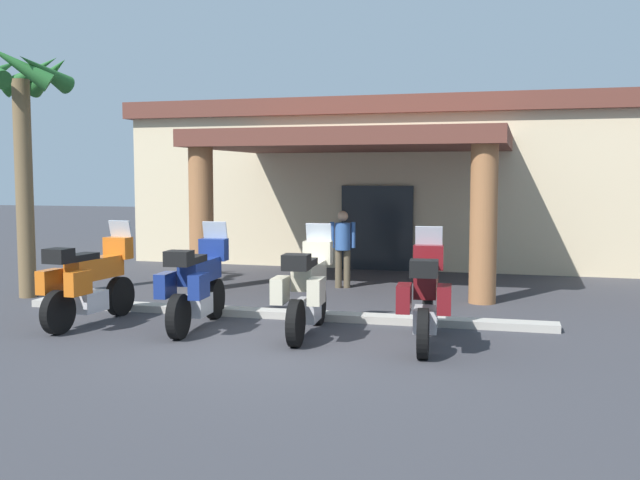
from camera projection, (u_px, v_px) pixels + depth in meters
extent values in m
plane|color=#38383D|center=(271.00, 345.00, 10.21)|extent=(80.00, 80.00, 0.00)
cube|color=beige|center=(397.00, 190.00, 20.98)|extent=(13.68, 6.05, 3.87)
cube|color=#1E2328|center=(377.00, 228.00, 18.26)|extent=(1.80, 0.14, 2.10)
cube|color=brown|center=(357.00, 141.00, 15.92)|extent=(6.55, 4.78, 0.35)
cylinder|color=#9E663D|center=(201.00, 219.00, 14.99)|extent=(0.50, 0.50, 2.93)
cylinder|color=#9E663D|center=(483.00, 224.00, 13.46)|extent=(0.50, 0.50, 2.93)
cube|color=brown|center=(398.00, 114.00, 20.79)|extent=(14.09, 6.45, 0.44)
cylinder|color=black|center=(120.00, 296.00, 12.36)|extent=(0.20, 0.67, 0.66)
cylinder|color=black|center=(58.00, 312.00, 10.90)|extent=(0.20, 0.67, 0.66)
cube|color=silver|center=(90.00, 301.00, 11.60)|extent=(0.37, 0.59, 0.32)
cube|color=orange|center=(95.00, 268.00, 11.70)|extent=(0.41, 1.17, 0.34)
cube|color=black|center=(80.00, 257.00, 11.35)|extent=(0.34, 0.62, 0.10)
cube|color=orange|center=(118.00, 248.00, 12.27)|extent=(0.46, 0.28, 0.36)
cube|color=#B2BCC6|center=(121.00, 231.00, 12.32)|extent=(0.41, 0.16, 0.36)
cube|color=orange|center=(50.00, 281.00, 11.10)|extent=(0.22, 0.45, 0.36)
cube|color=orange|center=(78.00, 283.00, 10.92)|extent=(0.22, 0.45, 0.36)
cube|color=black|center=(59.00, 256.00, 10.88)|extent=(0.39, 0.35, 0.22)
cylinder|color=black|center=(215.00, 299.00, 12.09)|extent=(0.18, 0.67, 0.66)
cylinder|color=black|center=(179.00, 317.00, 10.58)|extent=(0.18, 0.67, 0.66)
cube|color=silver|center=(197.00, 305.00, 11.31)|extent=(0.35, 0.58, 0.32)
cube|color=navy|center=(200.00, 271.00, 11.41)|extent=(0.36, 1.16, 0.34)
cube|color=black|center=(192.00, 259.00, 11.05)|extent=(0.31, 0.61, 0.10)
cube|color=navy|center=(214.00, 250.00, 12.00)|extent=(0.45, 0.26, 0.36)
cube|color=#B2BCC6|center=(215.00, 232.00, 12.05)|extent=(0.41, 0.14, 0.36)
cube|color=navy|center=(165.00, 285.00, 10.74)|extent=(0.20, 0.45, 0.36)
cube|color=navy|center=(199.00, 286.00, 10.64)|extent=(0.20, 0.45, 0.36)
cube|color=black|center=(179.00, 258.00, 10.55)|extent=(0.38, 0.34, 0.22)
cylinder|color=black|center=(318.00, 304.00, 11.63)|extent=(0.17, 0.67, 0.66)
cylinder|color=black|center=(296.00, 323.00, 10.11)|extent=(0.17, 0.67, 0.66)
cube|color=silver|center=(307.00, 310.00, 10.84)|extent=(0.35, 0.58, 0.32)
cube|color=beige|center=(309.00, 275.00, 10.94)|extent=(0.36, 1.16, 0.34)
cube|color=black|center=(304.00, 263.00, 10.58)|extent=(0.31, 0.61, 0.10)
cube|color=beige|center=(318.00, 253.00, 11.54)|extent=(0.45, 0.26, 0.36)
cube|color=#B2BCC6|center=(319.00, 234.00, 11.59)|extent=(0.41, 0.14, 0.36)
cube|color=beige|center=(280.00, 290.00, 10.27)|extent=(0.20, 0.45, 0.36)
cube|color=beige|center=(316.00, 291.00, 10.17)|extent=(0.20, 0.45, 0.36)
cube|color=black|center=(296.00, 262.00, 10.09)|extent=(0.38, 0.34, 0.22)
cylinder|color=black|center=(428.00, 312.00, 10.96)|extent=(0.18, 0.67, 0.66)
cylinder|color=black|center=(423.00, 334.00, 9.45)|extent=(0.18, 0.67, 0.66)
cube|color=silver|center=(426.00, 319.00, 10.18)|extent=(0.36, 0.58, 0.32)
cube|color=maroon|center=(426.00, 281.00, 10.28)|extent=(0.38, 1.17, 0.34)
cube|color=black|center=(426.00, 269.00, 9.92)|extent=(0.32, 0.62, 0.10)
cube|color=maroon|center=(428.00, 257.00, 10.87)|extent=(0.46, 0.27, 0.36)
cube|color=#B2BCC6|center=(429.00, 238.00, 10.92)|extent=(0.41, 0.14, 0.36)
cube|color=maroon|center=(404.00, 298.00, 9.60)|extent=(0.21, 0.45, 0.36)
cube|color=maroon|center=(444.00, 299.00, 9.51)|extent=(0.21, 0.45, 0.36)
cube|color=black|center=(424.00, 268.00, 9.42)|extent=(0.38, 0.34, 0.22)
cylinder|color=brown|center=(347.00, 269.00, 15.39)|extent=(0.14, 0.14, 0.80)
cylinder|color=brown|center=(338.00, 269.00, 15.39)|extent=(0.14, 0.14, 0.80)
cylinder|color=#335999|center=(343.00, 236.00, 15.33)|extent=(0.32, 0.32, 0.57)
cylinder|color=#335999|center=(353.00, 235.00, 15.33)|extent=(0.09, 0.09, 0.54)
cylinder|color=#335999|center=(332.00, 235.00, 15.33)|extent=(0.09, 0.09, 0.54)
sphere|color=tan|center=(343.00, 216.00, 15.29)|extent=(0.22, 0.22, 0.22)
cylinder|color=brown|center=(24.00, 190.00, 14.06)|extent=(0.33, 0.33, 4.17)
cone|color=#236028|center=(44.00, 71.00, 13.62)|extent=(0.58, 1.31, 0.73)
cone|color=#236028|center=(49.00, 75.00, 14.35)|extent=(1.30, 0.81, 0.82)
cone|color=#236028|center=(30.00, 74.00, 14.47)|extent=(1.28, 0.73, 0.94)
cone|color=#236028|center=(18.00, 65.00, 13.29)|extent=(1.22, 0.98, 0.93)
cube|color=#ADA89E|center=(275.00, 314.00, 12.23)|extent=(9.08, 0.36, 0.12)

